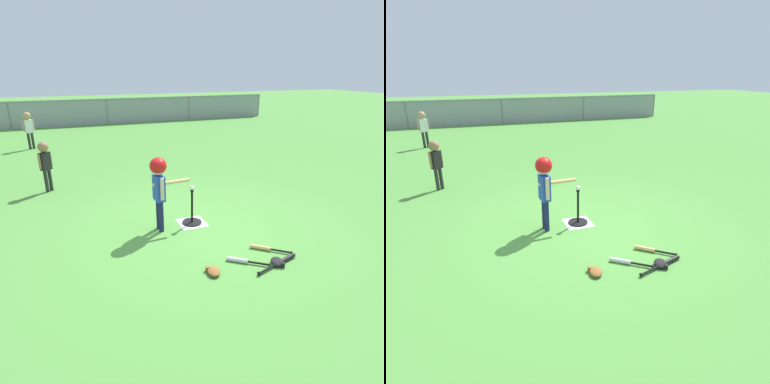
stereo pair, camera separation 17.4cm
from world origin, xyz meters
TOP-DOWN VIEW (x-y plane):
  - ground_plane at (0.00, 0.00)m, footprint 60.00×60.00m
  - home_plate at (-0.05, 0.20)m, footprint 0.44×0.44m
  - batting_tee at (-0.05, 0.20)m, footprint 0.32×0.32m
  - baseball_on_tee at (-0.05, 0.20)m, footprint 0.07×0.07m
  - batter_child at (-0.60, 0.15)m, footprint 0.64×0.34m
  - fielder_near_left at (-2.93, 7.06)m, footprint 0.32×0.23m
  - fielder_deep_right at (-2.30, 2.67)m, footprint 0.24×0.23m
  - spare_bat_silver at (0.14, -1.15)m, footprint 0.48×0.39m
  - spare_bat_wood at (0.60, -0.98)m, footprint 0.48×0.42m
  - spare_bat_black at (0.63, -1.35)m, footprint 0.70×0.26m
  - glove_by_plate at (-0.31, -1.24)m, footprint 0.20×0.25m
  - glove_near_bats at (0.56, -1.34)m, footprint 0.25×0.27m
  - outfield_fence at (0.00, 11.30)m, footprint 16.06×0.06m

SIDE VIEW (x-z plane):
  - ground_plane at x=0.00m, z-range 0.00..0.00m
  - home_plate at x=-0.05m, z-range 0.00..0.01m
  - spare_bat_silver at x=0.14m, z-range 0.00..0.06m
  - spare_bat_black at x=0.63m, z-range 0.00..0.06m
  - spare_bat_wood at x=0.60m, z-range 0.00..0.06m
  - glove_by_plate at x=-0.31m, z-range 0.00..0.07m
  - glove_near_bats at x=0.56m, z-range 0.00..0.07m
  - batting_tee at x=-0.05m, z-range -0.21..0.38m
  - outfield_fence at x=0.00m, z-range 0.04..1.19m
  - baseball_on_tee at x=-0.05m, z-range 0.58..0.66m
  - fielder_deep_right at x=-2.30m, z-range 0.15..1.20m
  - fielder_near_left at x=-2.93m, z-range 0.17..1.32m
  - batter_child at x=-0.60m, z-range 0.25..1.44m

